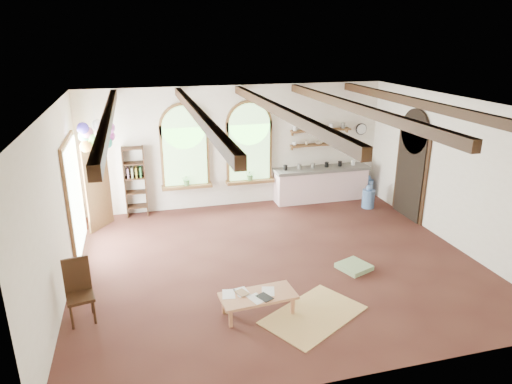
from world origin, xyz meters
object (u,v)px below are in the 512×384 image
object	(u,v)px
coffee_table	(258,297)
balloon_cluster	(97,135)
kitchen_counter	(321,184)
side_chair	(81,304)

from	to	relation	value
coffee_table	balloon_cluster	world-z (taller)	balloon_cluster
coffee_table	kitchen_counter	bearing A→B (deg)	57.34
coffee_table	side_chair	size ratio (longest dim) A/B	1.22
kitchen_counter	coffee_table	size ratio (longest dim) A/B	2.08
kitchen_counter	coffee_table	distance (m)	5.83
coffee_table	side_chair	distance (m)	2.87
coffee_table	balloon_cluster	xyz separation A→B (m)	(-2.56, 4.00, 2.04)
side_chair	kitchen_counter	bearing A→B (deg)	36.14
kitchen_counter	coffee_table	bearing A→B (deg)	-122.66
kitchen_counter	side_chair	bearing A→B (deg)	-143.86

